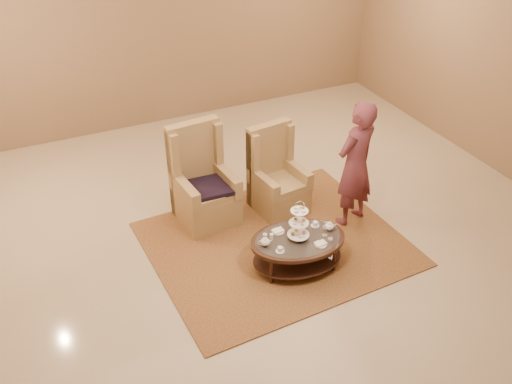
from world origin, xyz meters
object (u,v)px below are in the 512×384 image
armchair_left (203,188)px  armchair_right (276,182)px  person (355,165)px  tea_table (298,243)px

armchair_left → armchair_right: 0.99m
person → armchair_left: bearing=-45.2°
tea_table → person: person is taller
armchair_right → person: size_ratio=0.69×
armchair_left → person: bearing=-33.0°
tea_table → armchair_right: bearing=83.3°
armchair_right → tea_table: bearing=-112.5°
armchair_left → tea_table: bearing=-71.1°
armchair_right → armchair_left: bearing=161.8°
tea_table → armchair_left: (-0.63, 1.41, 0.10)m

